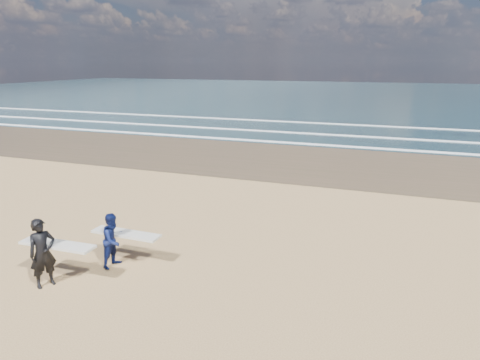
% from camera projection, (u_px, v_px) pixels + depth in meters
% --- Properties ---
extents(ocean, '(220.00, 100.00, 0.02)m').
position_uv_depth(ocean, '(468.00, 98.00, 70.57)').
color(ocean, '#1A3139').
rests_on(ocean, ground).
extents(surfer_near, '(2.21, 1.06, 1.94)m').
position_uv_depth(surfer_near, '(44.00, 252.00, 11.56)').
color(surfer_near, black).
rests_on(surfer_near, ground).
extents(surfer_far, '(2.21, 1.07, 1.66)m').
position_uv_depth(surfer_far, '(115.00, 239.00, 12.74)').
color(surfer_far, '#0D1648').
rests_on(surfer_far, ground).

